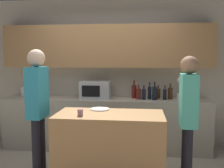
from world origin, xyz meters
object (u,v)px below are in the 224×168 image
(person_center, at_px, (188,111))
(microwave, at_px, (96,90))
(toaster, at_px, (30,92))
(bottle_3, at_px, (150,93))
(bottle_2, at_px, (144,94))
(bottle_1, at_px, (138,94))
(bottle_4, at_px, (155,93))
(potted_plant, at_px, (181,88))
(bottle_7, at_px, (170,93))
(bottle_0, at_px, (134,91))
(cup_0, at_px, (80,113))
(plate_on_island, at_px, (100,109))
(bottle_5, at_px, (158,93))
(bottle_6, at_px, (165,94))
(person_left, at_px, (37,103))

(person_center, bearing_deg, microwave, 47.37)
(toaster, distance_m, bottle_3, 2.17)
(bottle_2, bearing_deg, toaster, 178.35)
(bottle_1, relative_size, bottle_4, 0.80)
(potted_plant, relative_size, bottle_7, 1.45)
(bottle_0, bearing_deg, bottle_1, -52.91)
(microwave, bearing_deg, bottle_3, -1.17)
(bottle_2, relative_size, person_center, 0.15)
(toaster, bearing_deg, cup_0, -49.00)
(plate_on_island, bearing_deg, bottle_1, 64.38)
(bottle_3, relative_size, cup_0, 3.68)
(bottle_5, bearing_deg, bottle_0, -177.84)
(toaster, bearing_deg, bottle_2, -1.65)
(bottle_0, xyz_separation_m, cup_0, (-0.60, -1.57, -0.06))
(bottle_4, bearing_deg, cup_0, -124.21)
(potted_plant, distance_m, plate_on_island, 1.65)
(bottle_3, distance_m, bottle_5, 0.20)
(bottle_2, bearing_deg, bottle_4, -5.46)
(bottle_6, bearing_deg, toaster, 179.33)
(microwave, height_order, cup_0, microwave)
(bottle_2, relative_size, bottle_5, 1.06)
(bottle_3, bearing_deg, bottle_4, -33.89)
(bottle_6, distance_m, plate_on_island, 1.43)
(bottle_1, bearing_deg, toaster, 179.26)
(cup_0, bearing_deg, potted_plant, 46.58)
(bottle_0, bearing_deg, potted_plant, -5.81)
(bottle_5, height_order, person_center, person_center)
(toaster, bearing_deg, bottle_6, -0.67)
(bottle_6, xyz_separation_m, cup_0, (-1.13, -1.46, -0.03))
(bottle_0, xyz_separation_m, bottle_4, (0.36, -0.16, -0.00))
(bottle_5, bearing_deg, bottle_4, -112.35)
(bottle_4, relative_size, person_left, 0.18)
(person_center, bearing_deg, bottle_5, 12.28)
(microwave, relative_size, bottle_1, 2.07)
(plate_on_island, height_order, person_center, person_center)
(toaster, bearing_deg, person_center, -27.32)
(bottle_6, bearing_deg, microwave, 178.73)
(bottle_0, bearing_deg, plate_on_island, -110.09)
(potted_plant, xyz_separation_m, bottle_6, (-0.27, -0.03, -0.10))
(bottle_4, bearing_deg, bottle_6, 15.50)
(cup_0, bearing_deg, bottle_4, 55.79)
(bottle_4, distance_m, person_center, 1.31)
(bottle_6, bearing_deg, bottle_2, -175.00)
(person_center, bearing_deg, potted_plant, -2.92)
(plate_on_island, distance_m, person_left, 0.83)
(bottle_0, height_order, bottle_5, bottle_0)
(bottle_5, height_order, cup_0, bottle_5)
(bottle_1, xyz_separation_m, person_center, (0.62, -1.31, -0.02))
(potted_plant, distance_m, bottle_6, 0.29)
(bottle_3, distance_m, bottle_6, 0.26)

